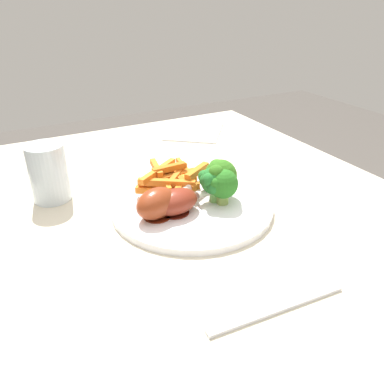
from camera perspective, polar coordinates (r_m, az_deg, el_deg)
dining_table at (r=0.73m, az=3.96°, el=-10.67°), size 1.06×0.73×0.72m
dinner_plate at (r=0.68m, az=-0.00°, el=-1.95°), size 0.28×0.28×0.01m
broccoli_floret_front at (r=0.65m, az=4.66°, el=1.21°), size 0.05×0.06×0.06m
broccoli_floret_middle at (r=0.66m, az=3.20°, el=1.62°), size 0.05×0.05×0.06m
broccoli_floret_back at (r=0.67m, az=4.22°, el=2.45°), size 0.07×0.06×0.07m
carrot_fries_pile at (r=0.71m, az=-2.89°, el=2.04°), size 0.14×0.14×0.05m
chicken_drumstick_near at (r=0.64m, az=-2.23°, el=-1.37°), size 0.06×0.14×0.04m
chicken_drumstick_far at (r=0.62m, az=-5.03°, el=-1.58°), size 0.07×0.13×0.05m
fork at (r=0.49m, az=12.64°, el=-16.59°), size 0.02×0.19×0.00m
water_glass at (r=0.73m, az=-20.60°, el=2.70°), size 0.07×0.07×0.11m
napkin at (r=1.06m, az=0.34°, el=9.09°), size 0.22×0.22×0.00m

